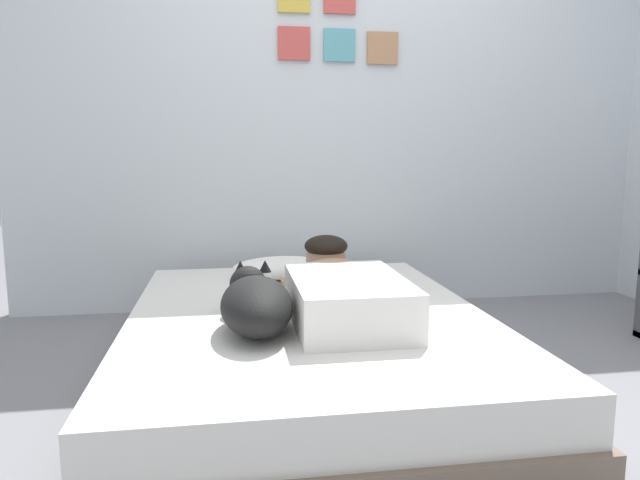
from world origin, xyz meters
TOP-DOWN VIEW (x-y plane):
  - ground_plane at (0.00, 0.00)m, footprint 11.66×11.66m
  - back_wall at (-0.00, 1.45)m, footprint 3.83×0.12m
  - bed at (-0.35, 0.25)m, footprint 1.48×1.97m
  - pillow at (-0.39, 0.89)m, footprint 0.52×0.32m
  - person_lying at (-0.22, 0.19)m, footprint 0.43×0.92m
  - dog at (-0.57, 0.03)m, footprint 0.26×0.57m
  - coffee_cup at (-0.20, 0.67)m, footprint 0.13×0.09m
  - cell_phone at (-0.45, 0.34)m, footprint 0.07×0.14m

SIDE VIEW (x-z plane):
  - ground_plane at x=0.00m, z-range 0.00..0.00m
  - bed at x=-0.35m, z-range 0.00..0.29m
  - cell_phone at x=-0.45m, z-range 0.29..0.30m
  - coffee_cup at x=-0.20m, z-range 0.29..0.36m
  - pillow at x=-0.39m, z-range 0.29..0.40m
  - dog at x=-0.57m, z-range 0.28..0.50m
  - person_lying at x=-0.22m, z-range 0.26..0.53m
  - back_wall at x=0.00m, z-range 0.00..2.50m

